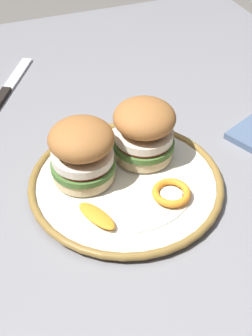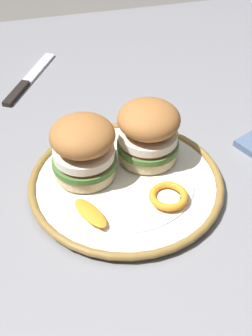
# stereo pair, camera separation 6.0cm
# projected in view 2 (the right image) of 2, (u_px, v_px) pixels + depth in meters

# --- Properties ---
(dining_table) EXTENTS (1.34, 1.06, 0.72)m
(dining_table) POSITION_uv_depth(u_px,v_px,m) (141.00, 211.00, 0.80)
(dining_table) COLOR gray
(dining_table) RESTS_ON ground
(dinner_plate) EXTENTS (0.31, 0.31, 0.02)m
(dinner_plate) POSITION_uv_depth(u_px,v_px,m) (126.00, 182.00, 0.72)
(dinner_plate) COLOR silver
(dinner_plate) RESTS_ON dining_table
(sandwich_half_left) EXTENTS (0.11, 0.11, 0.10)m
(sandwich_half_left) POSITION_uv_depth(u_px,v_px,m) (83.00, 148.00, 0.69)
(sandwich_half_left) COLOR beige
(sandwich_half_left) RESTS_ON dinner_plate
(sandwich_half_right) EXTENTS (0.13, 0.13, 0.10)m
(sandwich_half_right) POSITION_uv_depth(u_px,v_px,m) (148.00, 131.00, 0.72)
(sandwich_half_right) COLOR beige
(sandwich_half_right) RESTS_ON dinner_plate
(orange_peel_curled) EXTENTS (0.06, 0.06, 0.01)m
(orange_peel_curled) POSITION_uv_depth(u_px,v_px,m) (169.00, 196.00, 0.68)
(orange_peel_curled) COLOR orange
(orange_peel_curled) RESTS_ON dinner_plate
(orange_peel_strip_long) EXTENTS (0.07, 0.05, 0.01)m
(orange_peel_strip_long) POSITION_uv_depth(u_px,v_px,m) (90.00, 213.00, 0.65)
(orange_peel_strip_long) COLOR orange
(orange_peel_strip_long) RESTS_ON dinner_plate
(table_knife) EXTENTS (0.20, 0.13, 0.01)m
(table_knife) POSITION_uv_depth(u_px,v_px,m) (27.00, 82.00, 0.96)
(table_knife) COLOR silver
(table_knife) RESTS_ON dining_table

